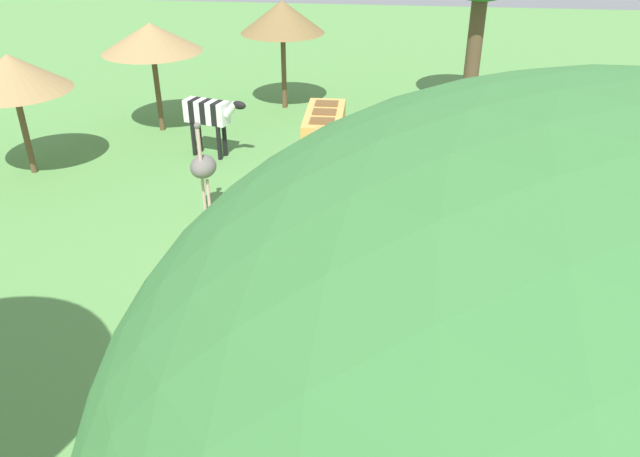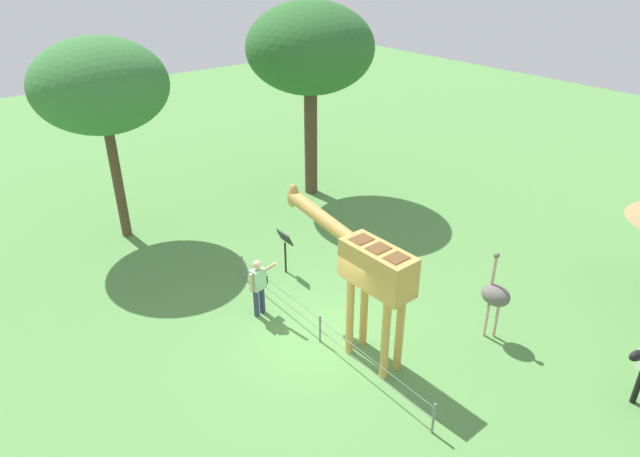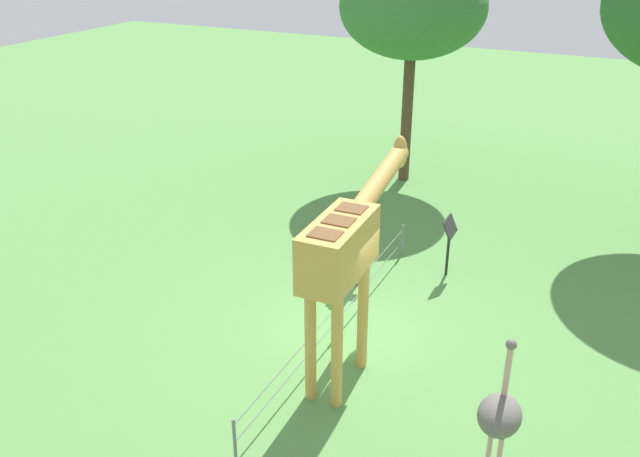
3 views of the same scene
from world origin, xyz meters
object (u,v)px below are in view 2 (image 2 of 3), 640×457
(tree_east, at_px, (310,49))
(tree_northeast, at_px, (100,86))
(giraffe, at_px, (366,267))
(visitor, at_px, (259,284))
(ostrich, at_px, (496,295))
(info_sign, at_px, (285,243))

(tree_east, height_order, tree_northeast, tree_east)
(giraffe, relative_size, visitor, 2.35)
(ostrich, xyz_separation_m, tree_northeast, (10.47, 4.90, 3.62))
(visitor, xyz_separation_m, tree_east, (5.35, -5.74, 4.33))
(giraffe, distance_m, tree_east, 9.77)
(ostrich, distance_m, tree_northeast, 12.12)
(visitor, distance_m, ostrich, 5.67)
(tree_northeast, bearing_deg, info_sign, -151.64)
(ostrich, bearing_deg, tree_east, -11.29)
(giraffe, bearing_deg, info_sign, -9.01)
(tree_east, distance_m, info_sign, 7.19)
(ostrich, distance_m, tree_east, 10.51)
(giraffe, relative_size, tree_northeast, 0.63)
(giraffe, xyz_separation_m, ostrich, (-1.45, -2.80, -1.13))
(tree_northeast, xyz_separation_m, info_sign, (-5.06, -2.73, -3.84))
(giraffe, xyz_separation_m, visitor, (2.71, 1.05, -1.41))
(visitor, xyz_separation_m, tree_northeast, (6.31, 1.06, 3.89))
(ostrich, height_order, tree_east, tree_east)
(visitor, distance_m, info_sign, 2.09)
(ostrich, xyz_separation_m, info_sign, (5.41, 2.17, -0.23))
(tree_east, xyz_separation_m, tree_northeast, (0.96, 6.80, -0.44))
(giraffe, height_order, tree_east, tree_east)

